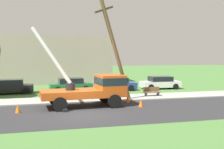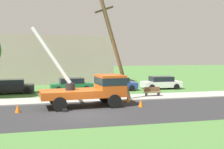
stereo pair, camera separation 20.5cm
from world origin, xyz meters
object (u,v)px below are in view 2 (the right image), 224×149
(parked_sedan_black, at_px, (11,86))
(parked_sedan_white, at_px, (161,83))
(utility_truck, at_px, (94,88))
(leaning_utility_pole, at_px, (115,49))
(traffic_cone_ahead, at_px, (141,103))
(park_bench, at_px, (152,92))
(parked_sedan_green, at_px, (71,85))
(traffic_cone_behind, at_px, (18,108))
(parked_sedan_blue, at_px, (116,84))
(traffic_cone_curbside, at_px, (128,99))

(parked_sedan_black, bearing_deg, parked_sedan_white, -0.33)
(utility_truck, bearing_deg, leaning_utility_pole, 37.44)
(traffic_cone_ahead, bearing_deg, utility_truck, 161.58)
(parked_sedan_white, xyz_separation_m, park_bench, (-3.21, -5.28, -0.25))
(utility_truck, relative_size, parked_sedan_green, 1.54)
(parked_sedan_black, bearing_deg, traffic_cone_behind, -81.45)
(leaning_utility_pole, xyz_separation_m, parked_sedan_blue, (1.81, 6.63, -3.67))
(parked_sedan_black, bearing_deg, traffic_cone_ahead, -43.43)
(parked_sedan_blue, bearing_deg, parked_sedan_white, 2.55)
(parked_sedan_blue, bearing_deg, traffic_cone_ahead, -93.19)
(park_bench, bearing_deg, utility_truck, -152.10)
(utility_truck, xyz_separation_m, parked_sedan_blue, (3.89, 8.22, -0.70))
(traffic_cone_behind, xyz_separation_m, parked_sedan_white, (14.63, 9.56, 0.43))
(parked_sedan_black, xyz_separation_m, parked_sedan_green, (6.00, 0.22, 0.00))
(traffic_cone_ahead, height_order, traffic_cone_behind, same)
(traffic_cone_behind, relative_size, parked_sedan_black, 0.13)
(traffic_cone_curbside, distance_m, parked_sedan_white, 9.71)
(parked_sedan_blue, xyz_separation_m, parked_sedan_white, (5.34, 0.24, 0.00))
(traffic_cone_curbside, relative_size, parked_sedan_black, 0.13)
(traffic_cone_behind, bearing_deg, utility_truck, 11.54)
(parked_sedan_blue, relative_size, parked_sedan_white, 1.02)
(parked_sedan_black, height_order, parked_sedan_white, same)
(leaning_utility_pole, height_order, traffic_cone_behind, leaning_utility_pole)
(traffic_cone_ahead, height_order, parked_sedan_green, parked_sedan_green)
(parked_sedan_green, bearing_deg, utility_truck, -84.44)
(traffic_cone_ahead, relative_size, traffic_cone_behind, 1.00)
(traffic_cone_ahead, relative_size, parked_sedan_blue, 0.12)
(utility_truck, bearing_deg, parked_sedan_blue, 64.67)
(utility_truck, height_order, parked_sedan_black, utility_truck)
(utility_truck, relative_size, parked_sedan_blue, 1.54)
(leaning_utility_pole, distance_m, parked_sedan_white, 10.58)
(traffic_cone_behind, bearing_deg, parked_sedan_black, 98.55)
(utility_truck, bearing_deg, traffic_cone_behind, -168.46)
(utility_truck, bearing_deg, park_bench, 27.90)
(parked_sedan_green, bearing_deg, leaning_utility_pole, -67.80)
(traffic_cone_curbside, relative_size, parked_sedan_white, 0.13)
(traffic_cone_curbside, xyz_separation_m, parked_sedan_white, (6.22, 7.45, 0.43))
(utility_truck, distance_m, parked_sedan_white, 12.54)
(parked_sedan_green, bearing_deg, parked_sedan_white, -1.78)
(traffic_cone_ahead, distance_m, parked_sedan_blue, 9.37)
(traffic_cone_ahead, height_order, park_bench, park_bench)
(parked_sedan_black, distance_m, parked_sedan_green, 6.00)
(traffic_cone_ahead, height_order, parked_sedan_blue, parked_sedan_blue)
(parked_sedan_white, bearing_deg, traffic_cone_behind, -146.82)
(parked_sedan_green, bearing_deg, parked_sedan_black, -177.88)
(traffic_cone_ahead, bearing_deg, parked_sedan_black, 136.57)
(leaning_utility_pole, relative_size, parked_sedan_green, 1.91)
(traffic_cone_behind, relative_size, parked_sedan_white, 0.13)
(leaning_utility_pole, relative_size, parked_sedan_black, 1.91)
(traffic_cone_curbside, bearing_deg, parked_sedan_white, 50.11)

